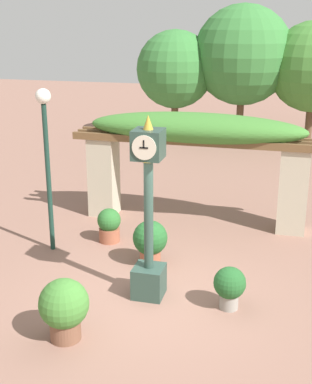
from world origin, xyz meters
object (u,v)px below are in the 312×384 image
Objects in this scene: pedestal_clock at (149,221)px; potted_plant_near_left at (64,307)px; lamp_post at (46,140)px; potted_plant_far_left at (150,241)px; potted_plant_far_right at (109,225)px; potted_plant_near_right at (230,285)px.

potted_plant_near_left is (-0.89, -1.62, -0.88)m from pedestal_clock.
potted_plant_near_left is 3.89m from lamp_post.
potted_plant_far_right is at bearing 142.67° from potted_plant_far_left.
pedestal_clock is 1.55m from potted_plant_far_left.
potted_plant_near_right is at bearing 33.60° from potted_plant_near_left.
pedestal_clock reaches higher than potted_plant_far_left.
potted_plant_far_left is at bearing -37.33° from potted_plant_far_right.
potted_plant_near_right is at bearing -36.56° from potted_plant_far_left.
potted_plant_near_left is at bearing -101.66° from potted_plant_far_left.
potted_plant_far_right is (-1.17, 0.90, -0.13)m from potted_plant_far_left.
lamp_post is at bearing 159.33° from potted_plant_near_right.
potted_plant_far_left is (0.58, 2.83, -0.03)m from potted_plant_near_left.
lamp_post is (-1.04, -0.69, 1.98)m from potted_plant_far_right.
potted_plant_far_left is at bearing 143.44° from potted_plant_near_right.
potted_plant_far_right is 2.34m from lamp_post.
lamp_post is (-3.95, 1.49, 1.94)m from potted_plant_near_right.
potted_plant_far_left is 1.48m from potted_plant_far_right.
potted_plant_near_right is 2.16m from potted_plant_far_left.
lamp_post is at bearing 150.69° from pedestal_clock.
pedestal_clock is 4.31× the size of potted_plant_near_right.
lamp_post is at bearing 118.22° from potted_plant_near_left.
potted_plant_near_left is 2.89m from potted_plant_far_left.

